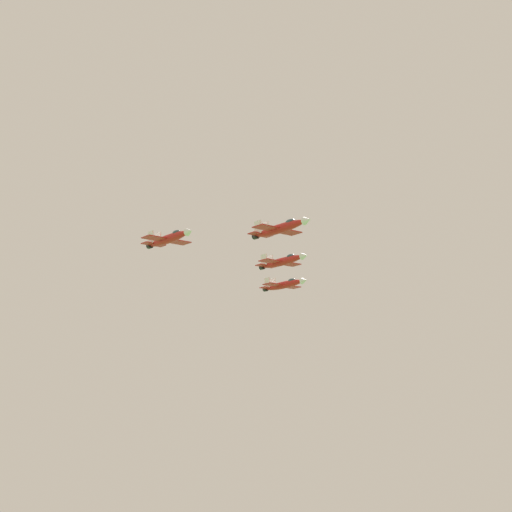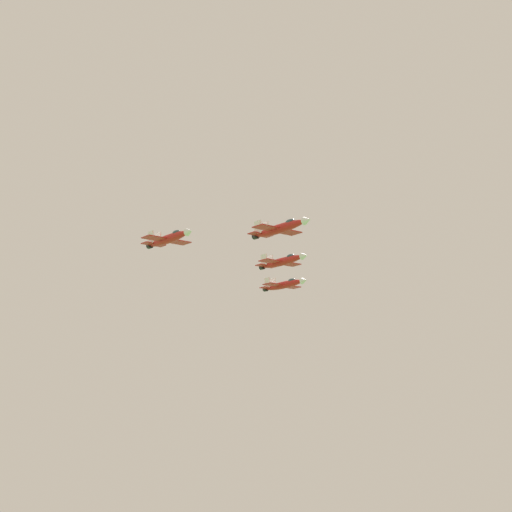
% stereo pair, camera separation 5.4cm
% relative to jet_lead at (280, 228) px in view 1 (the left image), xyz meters
% --- Properties ---
extents(jet_lead, '(16.60, 12.72, 3.93)m').
position_rel_jet_lead_xyz_m(jet_lead, '(0.00, 0.00, 0.00)').
color(jet_lead, red).
extents(jet_left_wingman, '(16.44, 12.12, 3.85)m').
position_rel_jet_lead_xyz_m(jet_left_wingman, '(24.82, -3.35, -1.89)').
color(jet_left_wingman, red).
extents(jet_right_wingman, '(16.19, 12.43, 3.83)m').
position_rel_jet_lead_xyz_m(jet_right_wingman, '(7.31, 23.95, -0.94)').
color(jet_right_wingman, red).
extents(jet_left_outer, '(16.85, 12.53, 3.95)m').
position_rel_jet_lead_xyz_m(jet_left_outer, '(49.63, -6.71, -3.28)').
color(jet_left_outer, red).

